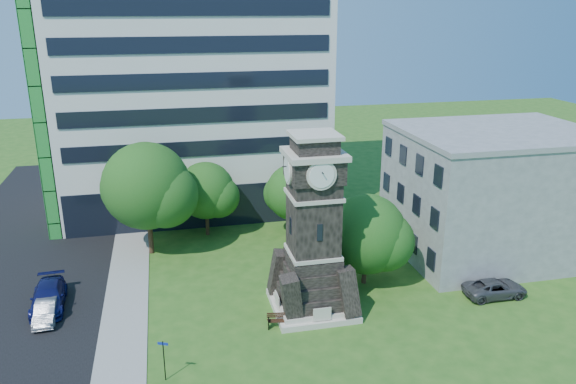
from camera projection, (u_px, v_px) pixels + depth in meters
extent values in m
plane|color=#295919|center=(275.00, 329.00, 36.04)|extent=(160.00, 160.00, 0.00)
cube|color=gray|center=(126.00, 306.00, 38.66)|extent=(3.00, 70.00, 0.06)
cube|color=beige|center=(312.00, 305.00, 38.45)|extent=(5.40, 5.40, 0.40)
cube|color=beige|center=(312.00, 301.00, 38.34)|extent=(4.80, 4.80, 0.30)
cube|color=black|center=(314.00, 209.00, 36.25)|extent=(3.00, 3.00, 6.40)
cube|color=beige|center=(313.00, 252.00, 37.19)|extent=(3.25, 3.25, 0.25)
cube|color=beige|center=(314.00, 195.00, 35.93)|extent=(3.25, 3.25, 0.25)
cube|color=black|center=(320.00, 233.00, 35.16)|extent=(0.35, 0.08, 1.10)
cube|color=black|center=(314.00, 168.00, 35.37)|extent=(3.30, 3.30, 1.60)
cube|color=beige|center=(314.00, 154.00, 35.08)|extent=(3.70, 3.70, 0.35)
cylinder|color=white|center=(322.00, 176.00, 33.73)|extent=(1.56, 0.06, 1.56)
cylinder|color=white|center=(287.00, 169.00, 34.99)|extent=(0.06, 1.56, 1.56)
cube|color=black|center=(315.00, 145.00, 34.89)|extent=(2.60, 2.60, 0.90)
cube|color=beige|center=(315.00, 135.00, 34.70)|extent=(3.00, 3.00, 0.25)
cube|color=white|center=(191.00, 67.00, 55.06)|extent=(25.00, 15.00, 28.00)
cube|color=black|center=(203.00, 206.00, 52.18)|extent=(24.50, 0.80, 4.00)
cube|color=#9EA1A4|center=(493.00, 194.00, 46.07)|extent=(15.00, 12.00, 10.00)
cube|color=#9EA1A4|center=(501.00, 132.00, 44.43)|extent=(15.20, 12.20, 0.40)
imported|color=gray|center=(46.00, 311.00, 36.92)|extent=(1.42, 3.75, 1.22)
imported|color=#11154D|center=(48.00, 297.00, 38.41)|extent=(2.44, 5.37, 1.53)
imported|color=#47484C|center=(495.00, 288.00, 39.85)|extent=(4.55, 2.15, 1.26)
cube|color=black|center=(269.00, 323.00, 35.96)|extent=(0.06, 0.45, 0.70)
cube|color=black|center=(294.00, 320.00, 36.32)|extent=(0.06, 0.45, 0.70)
cube|color=black|center=(281.00, 320.00, 36.11)|extent=(1.80, 0.48, 0.04)
cube|color=black|center=(281.00, 315.00, 36.22)|extent=(1.80, 0.04, 0.40)
cylinder|color=black|center=(164.00, 361.00, 30.69)|extent=(0.06, 0.06, 2.47)
cube|color=navy|center=(163.00, 344.00, 30.35)|extent=(0.59, 0.04, 0.15)
cylinder|color=#332114|center=(150.00, 234.00, 46.58)|extent=(0.41, 0.41, 3.43)
sphere|color=#27591A|center=(146.00, 186.00, 45.26)|extent=(7.11, 7.11, 7.11)
sphere|color=#27591A|center=(165.00, 195.00, 45.11)|extent=(5.33, 5.33, 5.33)
sphere|color=#27591A|center=(131.00, 188.00, 45.94)|extent=(4.98, 4.98, 4.98)
cylinder|color=#332114|center=(207.00, 222.00, 50.49)|extent=(0.33, 0.33, 2.44)
sphere|color=#22631D|center=(206.00, 190.00, 49.55)|extent=(5.08, 5.08, 5.08)
sphere|color=#22631D|center=(218.00, 197.00, 49.44)|extent=(3.81, 3.81, 3.81)
sphere|color=#22631D|center=(195.00, 192.00, 50.03)|extent=(3.56, 3.56, 3.56)
cylinder|color=#332114|center=(294.00, 224.00, 49.97)|extent=(0.38, 0.38, 2.45)
sphere|color=#37691F|center=(294.00, 192.00, 49.03)|extent=(5.01, 5.01, 5.01)
sphere|color=#37691F|center=(307.00, 198.00, 48.93)|extent=(3.76, 3.76, 3.76)
sphere|color=#37691F|center=(283.00, 194.00, 49.51)|extent=(3.51, 3.51, 3.51)
cylinder|color=#332114|center=(364.00, 269.00, 41.66)|extent=(0.35, 0.35, 2.29)
sphere|color=#1E5E1B|center=(366.00, 234.00, 40.78)|extent=(5.89, 5.89, 5.89)
sphere|color=#1E5E1B|center=(384.00, 241.00, 40.62)|extent=(4.42, 4.42, 4.42)
sphere|color=#1E5E1B|center=(349.00, 234.00, 41.33)|extent=(4.12, 4.12, 4.12)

